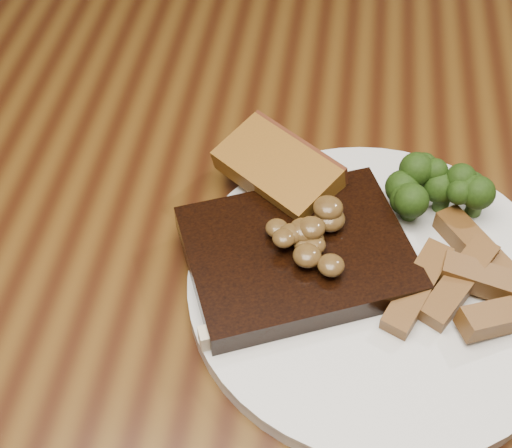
{
  "coord_description": "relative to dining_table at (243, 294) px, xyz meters",
  "views": [
    {
      "loc": [
        0.07,
        -0.38,
        1.22
      ],
      "look_at": [
        0.01,
        -0.01,
        0.78
      ],
      "focal_mm": 50.0,
      "sensor_mm": 36.0,
      "label": 1
    }
  ],
  "objects": [
    {
      "name": "dining_table",
      "position": [
        0.0,
        0.0,
        0.0
      ],
      "size": [
        1.6,
        0.9,
        0.75
      ],
      "color": "#462B0E",
      "rests_on": "ground"
    },
    {
      "name": "chair_far",
      "position": [
        -0.14,
        0.72,
        -0.16
      ],
      "size": [
        0.46,
        0.46,
        0.9
      ],
      "rotation": [
        0.0,
        0.0,
        3.22
      ],
      "color": "black",
      "rests_on": "ground"
    },
    {
      "name": "plate",
      "position": [
        0.11,
        -0.05,
        0.1
      ],
      "size": [
        0.35,
        0.35,
        0.01
      ],
      "primitive_type": "cylinder",
      "rotation": [
        0.0,
        0.0,
        -0.22
      ],
      "color": "silver",
      "rests_on": "dining_table"
    },
    {
      "name": "steak",
      "position": [
        0.05,
        -0.04,
        0.12
      ],
      "size": [
        0.21,
        0.19,
        0.03
      ],
      "primitive_type": "cube",
      "rotation": [
        0.0,
        0.0,
        0.41
      ],
      "color": "black",
      "rests_on": "plate"
    },
    {
      "name": "steak_bone",
      "position": [
        0.05,
        -0.1,
        0.11
      ],
      "size": [
        0.13,
        0.07,
        0.02
      ],
      "primitive_type": "cube",
      "rotation": [
        0.0,
        0.0,
        0.41
      ],
      "color": "beige",
      "rests_on": "plate"
    },
    {
      "name": "mushroom_pile",
      "position": [
        0.06,
        -0.04,
        0.14
      ],
      "size": [
        0.07,
        0.07,
        0.03
      ],
      "primitive_type": null,
      "color": "#513A19",
      "rests_on": "steak"
    },
    {
      "name": "garlic_bread",
      "position": [
        0.03,
        0.04,
        0.12
      ],
      "size": [
        0.11,
        0.11,
        0.02
      ],
      "primitive_type": "cube",
      "rotation": [
        0.0,
        0.0,
        -0.64
      ],
      "color": "#8F541A",
      "rests_on": "plate"
    },
    {
      "name": "potato_wedges",
      "position": [
        0.18,
        -0.06,
        0.12
      ],
      "size": [
        0.11,
        0.11,
        0.02
      ],
      "primitive_type": null,
      "color": "brown",
      "rests_on": "plate"
    },
    {
      "name": "broccoli_cluster",
      "position": [
        0.17,
        0.03,
        0.12
      ],
      "size": [
        0.08,
        0.08,
        0.04
      ],
      "primitive_type": null,
      "color": "#1C360C",
      "rests_on": "plate"
    }
  ]
}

